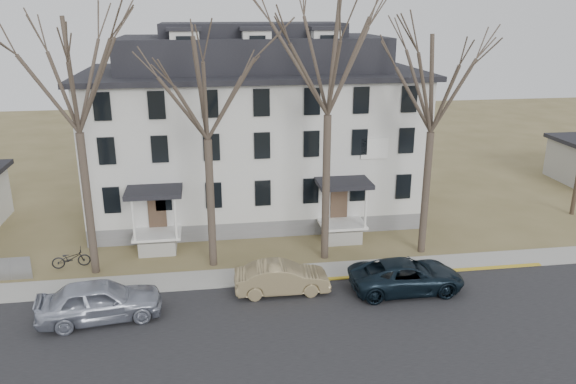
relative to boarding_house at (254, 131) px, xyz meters
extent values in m
plane|color=olive|center=(2.00, -17.95, -5.38)|extent=(120.00, 120.00, 0.00)
cube|color=#27272A|center=(2.00, -15.95, -5.38)|extent=(120.00, 10.00, 0.04)
cube|color=#A09F97|center=(2.00, -9.95, -5.38)|extent=(120.00, 2.00, 0.08)
cube|color=gold|center=(7.00, -10.85, -5.38)|extent=(14.00, 0.25, 0.06)
cube|color=slate|center=(0.00, 0.05, -4.88)|extent=(20.00, 10.00, 1.00)
cube|color=silver|center=(0.00, 0.05, -0.38)|extent=(20.00, 10.00, 8.00)
cube|color=black|center=(0.00, 0.05, 3.72)|extent=(20.80, 10.80, 0.30)
cube|color=black|center=(0.00, 0.05, 4.87)|extent=(16.00, 7.00, 2.00)
cube|color=black|center=(0.00, 0.05, 6.27)|extent=(11.00, 4.50, 0.80)
cube|color=white|center=(-6.00, -5.91, -4.38)|extent=(2.60, 2.00, 0.16)
cube|color=white|center=(4.50, -5.91, -4.38)|extent=(2.60, 2.00, 0.16)
cube|color=white|center=(6.50, -5.03, -0.18)|extent=(1.60, 0.08, 1.20)
cylinder|color=#473B31|center=(-9.00, -8.15, -1.74)|extent=(0.40, 0.40, 7.28)
cylinder|color=#473B31|center=(-3.00, -8.15, -2.00)|extent=(0.40, 0.40, 6.76)
cylinder|color=#473B31|center=(3.00, -8.15, -1.48)|extent=(0.40, 0.40, 7.80)
cylinder|color=#473B31|center=(8.50, -8.15, -2.00)|extent=(0.40, 0.40, 6.76)
imported|color=#9CA2B3|center=(-7.93, -13.00, -4.49)|extent=(5.47, 2.78, 1.79)
imported|color=#95825A|center=(0.17, -11.76, -4.64)|extent=(4.48, 1.60, 1.47)
imported|color=black|center=(6.07, -12.42, -4.63)|extent=(5.44, 2.53, 1.51)
imported|color=black|center=(-10.31, -7.48, -4.88)|extent=(1.99, 0.97, 1.00)
camera|label=1|loc=(-3.05, -35.42, 7.57)|focal=35.00mm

